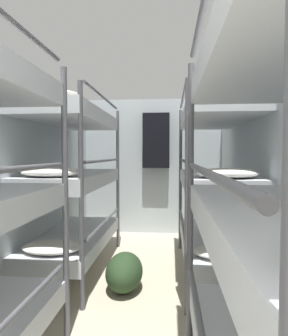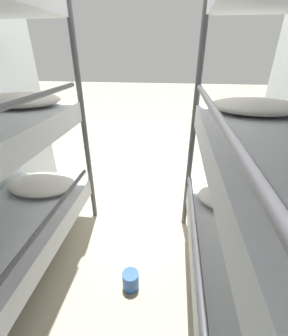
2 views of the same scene
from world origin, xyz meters
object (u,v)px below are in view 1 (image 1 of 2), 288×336
object	(u,v)px
hanging_coat	(156,141)
bunk_stack_left_far	(73,179)
bunk_stack_right_far	(215,180)
duffel_bag	(124,272)

from	to	relation	value
hanging_coat	bunk_stack_left_far	bearing A→B (deg)	-117.75
bunk_stack_left_far	bunk_stack_right_far	world-z (taller)	same
bunk_stack_right_far	hanging_coat	distance (m)	1.86
bunk_stack_left_far	bunk_stack_right_far	size ratio (longest dim) A/B	1.00
duffel_bag	bunk_stack_right_far	bearing A→B (deg)	24.00
bunk_stack_left_far	duffel_bag	xyz separation A→B (m)	(0.65, -0.42, -0.89)
bunk_stack_left_far	duffel_bag	distance (m)	1.18
bunk_stack_left_far	hanging_coat	size ratio (longest dim) A/B	2.22
bunk_stack_left_far	bunk_stack_right_far	distance (m)	1.59
duffel_bag	hanging_coat	size ratio (longest dim) A/B	0.62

